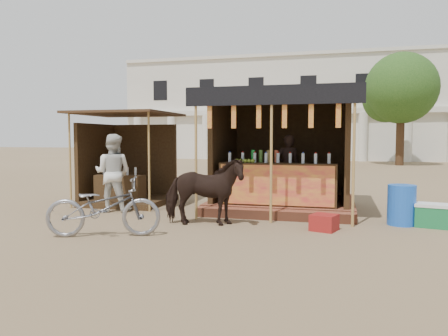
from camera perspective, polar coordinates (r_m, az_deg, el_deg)
ground at (r=7.76m, az=-3.05°, el=-8.93°), size 120.00×120.00×0.00m
main_stall at (r=10.66m, az=7.65°, el=0.13°), size 3.60×3.61×2.78m
secondary_stall at (r=11.83m, az=-12.93°, el=-0.40°), size 2.40×2.40×2.38m
cow at (r=8.60m, az=-2.64°, el=-3.08°), size 1.71×1.00×1.35m
motorbike at (r=7.96m, az=-15.46°, el=-4.94°), size 2.09×1.31×1.04m
bystander at (r=10.57m, az=-14.32°, el=-0.61°), size 0.96×0.78×1.82m
blue_barrel at (r=9.38m, az=22.18°, el=-4.49°), size 0.68×0.68×0.80m
red_crate at (r=8.42m, az=12.95°, el=-6.95°), size 0.56×0.55×0.30m
cooler at (r=9.41m, az=25.62°, el=-5.59°), size 0.72×0.57×0.46m
background_building at (r=37.46m, az=8.20°, el=7.39°), size 26.00×7.45×8.18m
tree at (r=29.69m, az=21.76°, el=9.32°), size 4.50×4.40×7.00m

